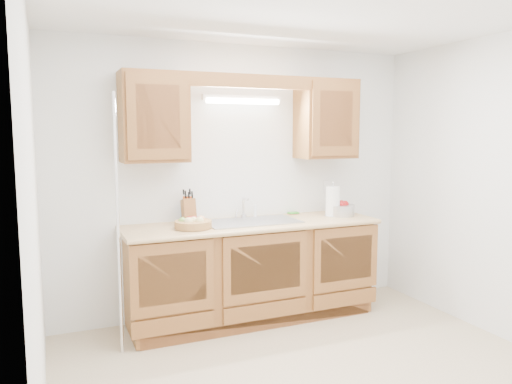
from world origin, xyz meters
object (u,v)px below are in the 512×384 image
paper_towel (333,202)px  apple_bowl (340,209)px  fruit_basket (193,223)px  knife_block (189,211)px

paper_towel → apple_bowl: paper_towel is taller
fruit_basket → paper_towel: 1.39m
knife_block → paper_towel: bearing=-6.3°
knife_block → paper_towel: paper_towel is taller
fruit_basket → knife_block: knife_block is taller
apple_bowl → fruit_basket: bearing=-177.4°
paper_towel → apple_bowl: bearing=8.8°
fruit_basket → paper_towel: paper_towel is taller
fruit_basket → apple_bowl: 1.48m
fruit_basket → knife_block: bearing=84.0°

